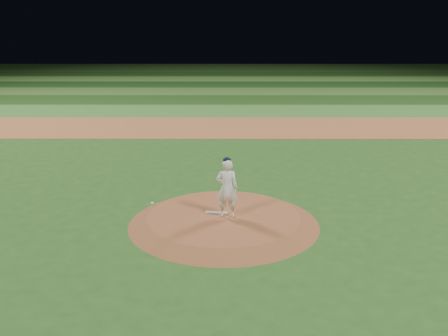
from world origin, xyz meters
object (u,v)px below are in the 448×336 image
object	(u,v)px
pitcher_on_mound	(227,188)
pitchers_mound	(224,219)
rosin_bag	(152,203)
pitching_rubber	(216,213)

from	to	relation	value
pitcher_on_mound	pitchers_mound	bearing A→B (deg)	136.49
rosin_bag	pitcher_on_mound	bearing A→B (deg)	-24.41
rosin_bag	pitching_rubber	bearing A→B (deg)	-21.30
pitchers_mound	pitching_rubber	size ratio (longest dim) A/B	8.56
rosin_bag	pitcher_on_mound	world-z (taller)	pitcher_on_mound
pitchers_mound	rosin_bag	distance (m)	2.41
pitching_rubber	pitchers_mound	bearing A→B (deg)	-32.32
pitchers_mound	rosin_bag	xyz separation A→B (m)	(-2.20, 0.96, 0.15)
pitchers_mound	pitcher_on_mound	size ratio (longest dim) A/B	3.12
pitcher_on_mound	rosin_bag	bearing A→B (deg)	155.59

